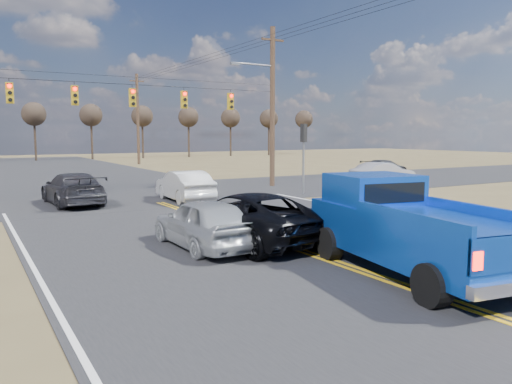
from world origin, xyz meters
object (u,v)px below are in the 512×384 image
silver_suv (204,223)px  cross_car_east_near (383,174)px  cross_car_east_far (385,167)px  white_car_queue (185,186)px  dgrey_car_queue (73,189)px  pickup_truck (406,228)px  black_suv (246,218)px

silver_suv → cross_car_east_near: 20.92m
silver_suv → cross_car_east_far: silver_suv is taller
white_car_queue → dgrey_car_queue: dgrey_car_queue is taller
white_car_queue → cross_car_east_far: 21.36m
pickup_truck → black_suv: pickup_truck is taller
dgrey_car_queue → black_suv: bearing=102.4°
pickup_truck → white_car_queue: size_ratio=1.37×
pickup_truck → dgrey_car_queue: 16.93m
pickup_truck → dgrey_car_queue: size_ratio=1.20×
black_suv → cross_car_east_near: 19.75m
pickup_truck → dgrey_car_queue: (-4.57, 16.29, -0.34)m
pickup_truck → silver_suv: (-3.03, 4.88, -0.36)m
pickup_truck → dgrey_car_queue: pickup_truck is taller
cross_car_east_near → black_suv: bearing=125.1°
cross_car_east_far → silver_suv: bearing=120.3°
pickup_truck → cross_car_east_near: 21.64m
black_suv → white_car_queue: (2.12, 9.99, -0.01)m
black_suv → cross_car_east_far: 27.92m
silver_suv → dgrey_car_queue: bearing=-82.8°
white_car_queue → silver_suv: bearing=73.5°
pickup_truck → cross_car_east_far: size_ratio=1.46×
silver_suv → black_suv: black_suv is taller
silver_suv → dgrey_car_queue: (-1.55, 11.41, 0.02)m
black_suv → dgrey_car_queue: (-2.94, 11.43, -0.01)m
cross_car_east_near → white_car_queue: bearing=95.2°
black_suv → cross_car_east_far: (22.42, 16.63, -0.15)m
pickup_truck → white_car_queue: 14.87m
silver_suv → cross_car_east_near: (17.89, 10.85, -0.00)m
white_car_queue → cross_car_east_near: bearing=-173.6°
silver_suv → cross_car_east_near: silver_suv is taller
pickup_truck → cross_car_east_near: bearing=56.3°
white_car_queue → cross_car_east_far: white_car_queue is taller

